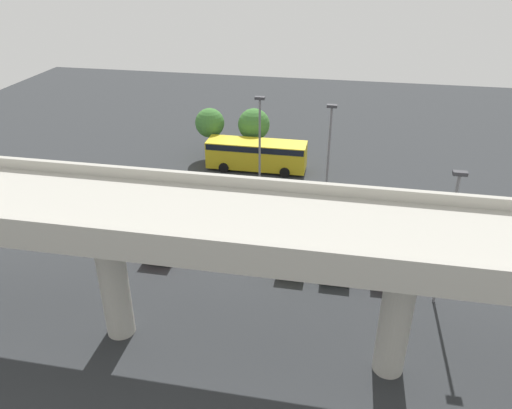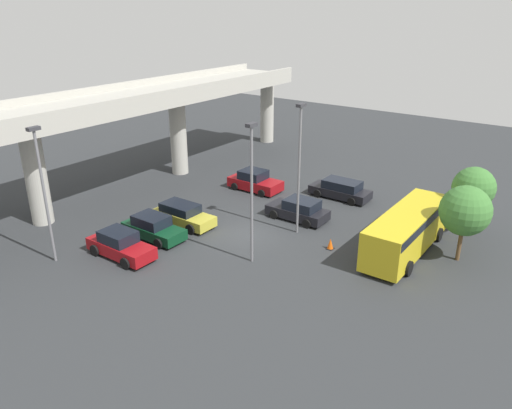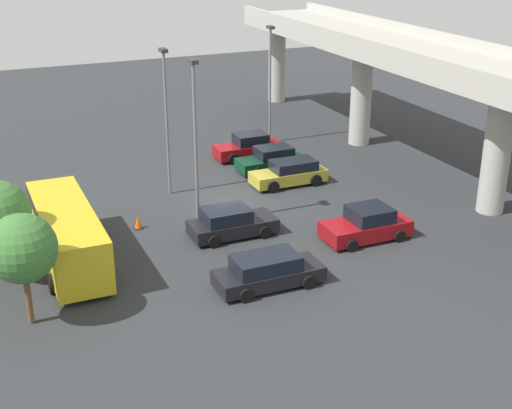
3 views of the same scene
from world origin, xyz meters
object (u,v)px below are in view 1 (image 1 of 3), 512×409
Objects in this scene: parked_car_0 at (385,259)px; lamp_post_near_aisle at (329,152)px; parked_car_5 at (165,193)px; lamp_post_mid_lot at (448,230)px; parked_car_4 at (167,239)px; tree_front_left at (254,124)px; lamp_post_by_overpass at (260,145)px; tree_front_centre at (210,123)px; parked_car_3 at (232,202)px; parked_car_1 at (337,257)px; traffic_cone at (276,187)px; parked_car_2 at (294,252)px; shuttle_bus at (256,153)px.

parked_car_0 is 0.54× the size of lamp_post_near_aisle.
lamp_post_mid_lot is (-19.30, 8.96, 4.04)m from parked_car_5.
parked_car_4 is 17.28m from tree_front_left.
lamp_post_by_overpass is 11.39m from tree_front_centre.
parked_car_3 is 11.52m from tree_front_centre.
parked_car_5 is at bearing 2.56° from lamp_post_near_aisle.
parked_car_0 is 12.21m from lamp_post_by_overpass.
lamp_post_mid_lot is at bearing -113.24° from parked_car_1.
lamp_post_mid_lot is at bearing 141.23° from lamp_post_by_overpass.
traffic_cone is (-2.78, -4.03, -0.38)m from parked_car_3.
parked_car_2 is 0.56× the size of lamp_post_mid_lot.
lamp_post_by_overpass is 1.86× the size of tree_front_centre.
parked_car_5 is at bearing -128.15° from shuttle_bus.
parked_car_1 is 15.15m from parked_car_5.
parked_car_5 is 11.81m from tree_front_left.
parked_car_1 is 19.15m from tree_front_left.
lamp_post_by_overpass is (9.21, -6.79, 4.25)m from parked_car_0.
parked_car_1 is at bearing -60.83° from shuttle_bus.
parked_car_4 is at bearing 60.24° from traffic_cone.
parked_car_3 is at bearing -26.28° from parked_car_4.
lamp_post_mid_lot is at bearing -98.22° from parked_car_4.
traffic_cone is at bearing -35.78° from lamp_post_near_aisle.
lamp_post_mid_lot reaches higher than parked_car_2.
tree_front_centre is 6.60× the size of traffic_cone.
traffic_cone is at bearing -106.05° from lamp_post_by_overpass.
parked_car_4 reaches higher than traffic_cone.
tree_front_left is at bearing 154.11° from parked_car_5.
tree_front_left is at bearing -53.61° from lamp_post_mid_lot.
parked_car_2 is at bearing -16.72° from lamp_post_mid_lot.
lamp_post_by_overpass is at bearing 118.91° from parked_car_3.
parked_car_1 is (2.96, 0.33, -0.03)m from parked_car_0.
parked_car_0 is 22.53m from tree_front_centre.
lamp_post_by_overpass is at bearing 103.61° from tree_front_left.
tree_front_centre reaches higher than parked_car_3.
shuttle_bus reaches higher than parked_car_5.
lamp_post_by_overpass is (-1.56, 6.87, 3.44)m from shuttle_bus.
lamp_post_mid_lot is at bearing -106.72° from parked_car_2.
parked_car_1 is at bearing -90.04° from parked_car_4.
lamp_post_by_overpass is at bearing 124.89° from tree_front_centre.
lamp_post_mid_lot is 15.25m from lamp_post_by_overpass.
tree_front_centre is at bearing -55.11° from lamp_post_by_overpass.
lamp_post_mid_lot is (-2.68, 2.75, 3.99)m from parked_car_0.
parked_car_0 is at bearing -45.80° from lamp_post_mid_lot.
lamp_post_near_aisle reaches higher than parked_car_3.
lamp_post_mid_lot reaches higher than parked_car_1.
parked_car_3 is at bearing 92.38° from tree_front_left.
shuttle_bus is (-3.35, -13.98, 0.82)m from parked_car_4.
lamp_post_by_overpass is at bearing 41.26° from parked_car_1.
parked_car_3 is 0.92× the size of parked_car_5.
lamp_post_near_aisle is 1.80× the size of tree_front_centre.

